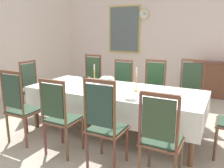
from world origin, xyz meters
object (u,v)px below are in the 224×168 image
object	(u,v)px
bowl_near_left	(85,78)
mounted_clock	(144,14)
chair_north_d	(190,92)
chair_head_west	(34,88)
bowl_near_right	(89,92)
spoon_secondary	(85,92)
chair_south_a	(20,106)
chair_south_b	(60,116)
soup_tureen	(107,82)
chair_north_c	(153,89)
sideboard	(223,80)
chair_north_b	(121,86)
chair_south_d	(161,137)
candlestick_east	(136,82)
chair_south_c	(105,123)
bowl_far_left	(131,98)
spoon_primary	(81,78)
chair_north_a	(91,81)
candlestick_west	(95,77)
dining_table	(114,93)
framed_painting	(124,30)

from	to	relation	value
bowl_near_left	mounted_clock	world-z (taller)	mounted_clock
chair_north_d	chair_head_west	bearing A→B (deg)	18.79
bowl_near_right	spoon_secondary	distance (m)	0.10
chair_south_a	mounted_clock	bearing A→B (deg)	85.09
chair_south_a	chair_head_west	bearing A→B (deg)	126.96
chair_south_b	soup_tureen	world-z (taller)	chair_south_b
chair_north_c	bowl_near_left	xyz separation A→B (m)	(-1.21, -0.55, 0.20)
bowl_near_right	mounted_clock	xyz separation A→B (m)	(-0.50, 3.80, 1.40)
sideboard	mounted_clock	bearing A→B (deg)	-6.21
chair_north_b	chair_south_d	bearing A→B (deg)	125.48
chair_head_west	candlestick_east	distance (m)	2.22
chair_south_c	sideboard	bearing A→B (deg)	73.98
chair_south_a	bowl_near_left	size ratio (longest dim) A/B	6.80
chair_north_b	chair_north_c	world-z (taller)	chair_north_c
spoon_secondary	sideboard	bearing A→B (deg)	78.92
soup_tureen	spoon_secondary	world-z (taller)	soup_tureen
bowl_far_left	spoon_secondary	size ratio (longest dim) A/B	1.00
soup_tureen	spoon_primary	world-z (taller)	soup_tureen
chair_south_c	spoon_secondary	xyz separation A→B (m)	(-0.68, 0.58, 0.18)
chair_north_a	candlestick_west	world-z (taller)	chair_north_a
chair_north_d	spoon_primary	size ratio (longest dim) A/B	6.78
chair_north_c	chair_south_c	bearing A→B (deg)	90.00
chair_south_c	spoon_secondary	world-z (taller)	chair_south_c
chair_head_west	spoon_primary	size ratio (longest dim) A/B	6.33
chair_south_d	spoon_secondary	size ratio (longest dim) A/B	6.27
chair_south_c	chair_north_d	size ratio (longest dim) A/B	0.97
dining_table	chair_head_west	bearing A→B (deg)	180.00
chair_head_west	spoon_primary	xyz separation A→B (m)	(0.85, 0.45, 0.19)
chair_north_b	dining_table	bearing A→B (deg)	109.06
candlestick_east	spoon_primary	bearing A→B (deg)	161.62
chair_south_d	chair_head_west	world-z (taller)	chair_head_west
chair_south_c	bowl_near_left	bearing A→B (deg)	130.83
chair_north_b	candlestick_west	bearing A→B (deg)	87.45
candlestick_east	chair_head_west	bearing A→B (deg)	-180.00
chair_north_c	chair_head_west	world-z (taller)	chair_north_c
bowl_near_left	chair_south_b	bearing A→B (deg)	-69.76
chair_south_c	chair_north_c	world-z (taller)	chair_south_c
chair_south_b	chair_south_a	bearing A→B (deg)	-179.73
chair_south_c	bowl_far_left	size ratio (longest dim) A/B	6.67
chair_south_c	bowl_near_left	xyz separation A→B (m)	(-1.21, 1.40, 0.19)
bowl_near_left	candlestick_west	bearing A→B (deg)	-41.92
chair_north_a	chair_south_c	size ratio (longest dim) A/B	1.02
mounted_clock	chair_south_b	bearing A→B (deg)	-85.02
mounted_clock	chair_north_c	bearing A→B (deg)	-65.96
chair_north_c	spoon_secondary	world-z (taller)	chair_north_c
chair_north_a	chair_north_d	distance (m)	2.13
spoon_primary	chair_north_a	bearing A→B (deg)	88.71
candlestick_west	framed_painting	size ratio (longest dim) A/B	0.27
chair_north_c	candlestick_east	distance (m)	1.03
candlestick_east	spoon_secondary	xyz separation A→B (m)	(-0.70, -0.40, -0.15)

